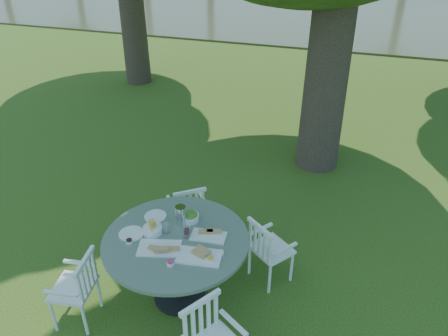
% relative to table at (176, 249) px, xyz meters
% --- Properties ---
extents(ground, '(140.00, 140.00, 0.00)m').
position_rel_table_xyz_m(ground, '(0.06, 1.22, -0.68)').
color(ground, '#203C0C').
rests_on(ground, ground).
extents(table, '(1.48, 1.48, 0.82)m').
position_rel_table_xyz_m(table, '(0.00, 0.00, 0.00)').
color(table, black).
rests_on(table, ground).
extents(chair_ne, '(0.56, 0.56, 0.81)m').
position_rel_table_xyz_m(chair_ne, '(0.83, 0.53, -0.20)').
color(chair_ne, white).
rests_on(chair_ne, ground).
extents(chair_nw, '(0.55, 0.55, 0.80)m').
position_rel_table_xyz_m(chair_nw, '(-0.25, 0.95, -0.20)').
color(chair_nw, white).
rests_on(chair_nw, ground).
extents(chair_sw, '(0.45, 0.47, 0.83)m').
position_rel_table_xyz_m(chair_sw, '(-0.80, -0.57, -0.19)').
color(chair_sw, white).
rests_on(chair_sw, ground).
extents(chair_se, '(0.56, 0.57, 0.84)m').
position_rel_table_xyz_m(chair_se, '(0.61, -0.76, -0.18)').
color(chair_se, white).
rests_on(chair_se, ground).
extents(tableware, '(1.13, 0.82, 0.22)m').
position_rel_table_xyz_m(tableware, '(-0.03, 0.07, 0.19)').
color(tableware, white).
rests_on(tableware, table).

